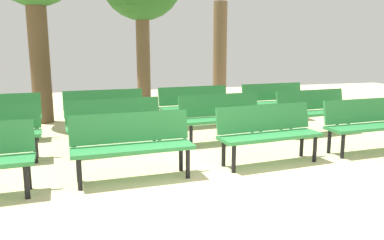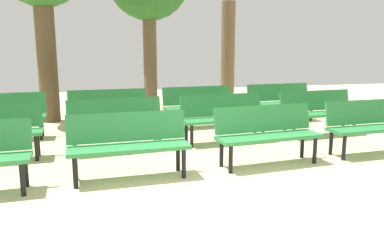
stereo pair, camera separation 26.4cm
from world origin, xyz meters
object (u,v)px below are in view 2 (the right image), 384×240
Objects in this scene: bench_r0_c3 at (372,123)px; bench_r1_c1 at (116,121)px; tree_2 at (228,53)px; bench_r1_c2 at (224,115)px; bench_r2_c2 at (199,104)px; bench_r0_c2 at (267,131)px; bench_r2_c0 at (1,113)px; bench_r2_c1 at (109,108)px; bench_r0_c1 at (129,141)px; bench_r1_c3 at (318,110)px; bench_r2_c3 at (280,100)px.

bench_r0_c3 is 4.26m from bench_r1_c1.
tree_2 reaches higher than bench_r0_c3.
bench_r1_c2 is 1.45m from bench_r2_c2.
bench_r0_c2 is 1.00× the size of bench_r2_c2.
bench_r0_c2 is 2.92m from bench_r2_c2.
bench_r2_c2 is at bearing 88.73° from bench_r1_c2.
bench_r1_c1 and bench_r1_c2 have the same top height.
bench_r1_c1 is at bearing -145.10° from bench_r2_c2.
bench_r1_c2 is 1.00× the size of bench_r2_c0.
bench_r1_c2 is at bearing -19.10° from bench_r2_c0.
bench_r1_c2 is 1.00× the size of bench_r2_c2.
tree_2 is (3.72, 3.38, 1.03)m from bench_r2_c1.
bench_r1_c1 is (-0.09, 1.48, 0.00)m from bench_r0_c1.
bench_r0_c1 and bench_r1_c3 have the same top height.
bench_r0_c3 is 1.00× the size of bench_r2_c0.
bench_r2_c2 is (1.96, 0.14, 0.00)m from bench_r2_c1.
bench_r0_c3 and bench_r1_c2 have the same top height.
bench_r2_c2 is at bearing -118.52° from tree_2.
bench_r0_c1 is at bearing -89.63° from bench_r2_c1.
bench_r0_c2 is 3.51m from bench_r2_c3.
bench_r1_c3 is at bearing -90.91° from bench_r2_c3.
bench_r2_c2 is (3.95, 0.30, 0.00)m from bench_r2_c0.
bench_r1_c2 is 2.02m from bench_r1_c3.
bench_r1_c3 is 1.00× the size of bench_r2_c3.
bench_r0_c1 is 0.99× the size of bench_r2_c3.
bench_r0_c3 and bench_r2_c2 have the same top height.
bench_r0_c1 is at bearing -119.47° from tree_2.
bench_r2_c2 is (1.79, 3.04, 0.00)m from bench_r0_c1.
bench_r0_c2 is 2.40m from bench_r1_c3.
bench_r1_c3 and bench_r2_c0 have the same top height.
bench_r2_c3 is (1.93, 1.59, 0.00)m from bench_r1_c2.
tree_2 is (1.49, 6.15, 1.03)m from bench_r0_c2.
bench_r1_c1 is (-4.09, 1.20, 0.00)m from bench_r0_c3.
bench_r2_c0 is 0.99× the size of bench_r2_c2.
bench_r2_c2 is (-2.10, 1.35, 0.00)m from bench_r1_c3.
bench_r0_c1 is 3.49m from bench_r2_c0.
tree_2 reaches higher than bench_r1_c3.
bench_r2_c2 is 3.83m from tree_2.
bench_r2_c1 is (-2.23, 2.77, 0.00)m from bench_r0_c2.
bench_r2_c3 is (1.74, 3.05, 0.00)m from bench_r0_c2.
bench_r2_c1 is (-4.06, 1.21, 0.00)m from bench_r1_c3.
bench_r0_c3 and bench_r2_c0 have the same top height.
bench_r0_c1 is 4.01m from bench_r0_c3.
tree_2 is at bearing 65.80° from bench_r1_c2.
bench_r0_c3 and bench_r1_c1 have the same top height.
bench_r2_c0 is 1.00× the size of bench_r2_c3.
bench_r1_c2 is at bearing -91.65° from bench_r2_c2.
bench_r1_c2 is at bearing 38.17° from bench_r0_c1.
bench_r0_c2 is at bearing -179.05° from bench_r0_c3.
bench_r2_c0 is at bearing -148.22° from tree_2.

